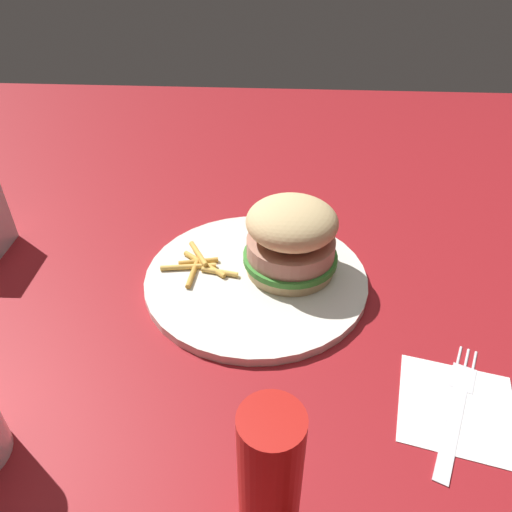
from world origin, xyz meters
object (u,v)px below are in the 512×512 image
Objects in this scene: fries_pile at (200,265)px; fork at (457,405)px; ketchup_bottle at (270,485)px; plate at (256,278)px; sandwich at (291,238)px; napkin at (456,407)px.

fries_pile is 0.63× the size of fork.
fries_pile is at bearing 18.08° from ketchup_bottle.
ketchup_bottle is (-0.31, -0.03, 0.07)m from plate.
ketchup_bottle is at bearing -161.92° from fries_pile.
plate is 0.07m from sandwich.
plate is 2.63× the size of napkin.
ketchup_bottle is at bearing -174.59° from plate.
fork is at bearing -130.75° from plate.
fork is 1.07× the size of ketchup_bottle.
sandwich reaches higher than napkin.
sandwich is at bearing -2.44° from ketchup_bottle.
fork is at bearing -23.95° from napkin.
sandwich reaches higher than plate.
sandwich is 1.18× the size of fries_pile.
fork reaches higher than napkin.
ketchup_bottle reaches higher than sandwich.
plate is at bearing 5.41° from ketchup_bottle.
napkin is 0.72× the size of ketchup_bottle.
fork is (-0.19, -0.29, -0.01)m from fries_pile.
fork is (-0.20, -0.17, -0.06)m from sandwich.
napkin is 0.24m from ketchup_bottle.
napkin is at bearing -54.31° from ketchup_bottle.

